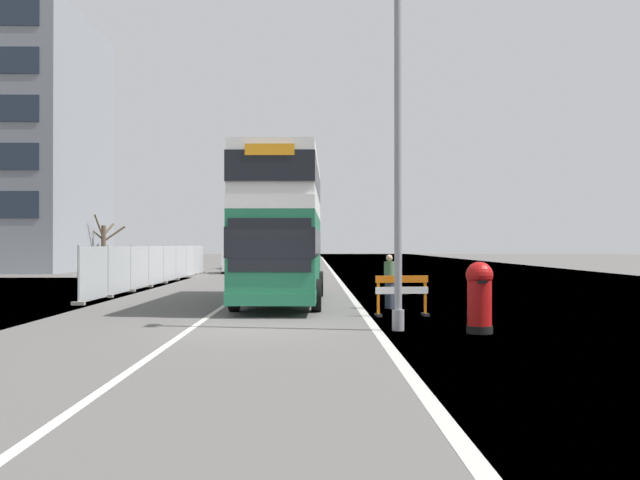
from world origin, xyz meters
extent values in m
cube|color=#565451|center=(0.00, 0.00, -0.05)|extent=(140.00, 280.00, 0.10)
cube|color=#B2AFA8|center=(3.01, 0.00, 0.00)|extent=(0.24, 196.00, 0.01)
cube|color=silver|center=(-1.49, 0.00, 0.00)|extent=(0.16, 168.00, 0.01)
cube|color=#1E6B47|center=(0.43, 7.80, 1.71)|extent=(2.78, 10.88, 2.71)
cube|color=white|center=(0.43, 7.80, 3.26)|extent=(2.78, 10.88, 0.40)
cube|color=white|center=(0.43, 7.80, 4.26)|extent=(2.75, 10.77, 1.59)
cube|color=black|center=(0.43, 7.80, 2.11)|extent=(2.81, 10.99, 0.87)
cube|color=black|center=(0.43, 7.80, 4.26)|extent=(2.79, 10.93, 0.87)
cube|color=black|center=(0.29, 2.38, 2.04)|extent=(2.31, 0.12, 1.49)
cube|color=orange|center=(0.29, 2.38, 4.69)|extent=(1.38, 0.09, 0.32)
cube|color=#1E6B47|center=(0.43, 7.80, 0.53)|extent=(2.81, 10.99, 0.36)
cylinder|color=black|center=(-0.91, 4.48, 0.50)|extent=(0.32, 1.01, 1.00)
cylinder|color=black|center=(1.60, 4.42, 0.50)|extent=(0.32, 1.01, 1.00)
cylinder|color=black|center=(-0.76, 10.81, 0.50)|extent=(0.32, 1.01, 1.00)
cylinder|color=black|center=(1.76, 10.75, 0.50)|extent=(0.32, 1.01, 1.00)
cylinder|color=gray|center=(3.52, -0.34, 4.21)|extent=(0.18, 0.18, 8.41)
cylinder|color=gray|center=(3.52, -0.34, 0.25)|extent=(0.29, 0.29, 0.50)
cylinder|color=black|center=(5.35, -0.87, 0.09)|extent=(0.60, 0.60, 0.18)
cylinder|color=#AD0F0F|center=(5.35, -0.87, 0.76)|extent=(0.56, 0.56, 1.17)
sphere|color=#AD0F0F|center=(5.35, -0.87, 1.35)|extent=(0.63, 0.63, 0.63)
cube|color=black|center=(5.35, -1.16, 1.21)|extent=(0.22, 0.03, 0.07)
cube|color=orange|center=(4.04, 3.04, 1.06)|extent=(1.53, 0.26, 0.20)
cube|color=white|center=(4.04, 3.04, 0.74)|extent=(1.53, 0.26, 0.20)
cube|color=orange|center=(3.36, 2.95, 0.53)|extent=(0.08, 0.08, 1.06)
cube|color=black|center=(3.36, 2.95, 0.04)|extent=(0.19, 0.45, 0.08)
cube|color=orange|center=(4.73, 3.12, 0.53)|extent=(0.08, 0.08, 1.06)
cube|color=black|center=(4.73, 3.12, 0.04)|extent=(0.19, 0.45, 0.08)
cube|color=#A8AAAD|center=(-6.45, 8.51, 1.02)|extent=(0.04, 3.26, 1.94)
cube|color=#A8AAAD|center=(-6.45, 11.91, 1.02)|extent=(0.04, 3.26, 1.94)
cube|color=#A8AAAD|center=(-6.45, 15.31, 1.02)|extent=(0.04, 3.26, 1.94)
cube|color=#A8AAAD|center=(-6.45, 18.71, 1.02)|extent=(0.04, 3.26, 1.94)
cube|color=#A8AAAD|center=(-6.45, 22.11, 1.02)|extent=(0.04, 3.26, 1.94)
cube|color=#A8AAAD|center=(-6.45, 25.51, 1.02)|extent=(0.04, 3.26, 1.94)
cube|color=#A8AAAD|center=(-6.45, 28.91, 1.02)|extent=(0.04, 3.26, 1.94)
cube|color=#A8AAAD|center=(-6.45, 32.31, 1.02)|extent=(0.04, 3.26, 1.94)
cylinder|color=#939699|center=(-6.45, 6.81, 1.02)|extent=(0.06, 0.06, 2.04)
cube|color=gray|center=(-6.45, 6.81, 0.06)|extent=(0.44, 0.20, 0.12)
cylinder|color=#939699|center=(-6.45, 10.21, 1.02)|extent=(0.06, 0.06, 2.04)
cube|color=gray|center=(-6.45, 10.21, 0.06)|extent=(0.44, 0.20, 0.12)
cylinder|color=#939699|center=(-6.45, 13.61, 1.02)|extent=(0.06, 0.06, 2.04)
cube|color=gray|center=(-6.45, 13.61, 0.06)|extent=(0.44, 0.20, 0.12)
cylinder|color=#939699|center=(-6.45, 17.01, 1.02)|extent=(0.06, 0.06, 2.04)
cube|color=gray|center=(-6.45, 17.01, 0.06)|extent=(0.44, 0.20, 0.12)
cylinder|color=#939699|center=(-6.45, 20.41, 1.02)|extent=(0.06, 0.06, 2.04)
cube|color=gray|center=(-6.45, 20.41, 0.06)|extent=(0.44, 0.20, 0.12)
cylinder|color=#939699|center=(-6.45, 23.81, 1.02)|extent=(0.06, 0.06, 2.04)
cube|color=gray|center=(-6.45, 23.81, 0.06)|extent=(0.44, 0.20, 0.12)
cylinder|color=#939699|center=(-6.45, 27.21, 1.02)|extent=(0.06, 0.06, 2.04)
cube|color=gray|center=(-6.45, 27.21, 0.06)|extent=(0.44, 0.20, 0.12)
cylinder|color=#939699|center=(-6.45, 30.61, 1.02)|extent=(0.06, 0.06, 2.04)
cube|color=gray|center=(-6.45, 30.61, 0.06)|extent=(0.44, 0.20, 0.12)
cylinder|color=#939699|center=(-6.45, 34.01, 1.02)|extent=(0.06, 0.06, 2.04)
cube|color=gray|center=(-6.45, 34.01, 0.06)|extent=(0.44, 0.20, 0.12)
cube|color=gray|center=(-0.04, 24.27, 0.78)|extent=(1.85, 3.97, 1.21)
cube|color=black|center=(-0.04, 24.27, 1.71)|extent=(1.70, 2.19, 0.64)
cylinder|color=black|center=(0.89, 25.50, 0.30)|extent=(0.20, 0.60, 0.60)
cylinder|color=black|center=(-0.97, 25.50, 0.30)|extent=(0.20, 0.60, 0.60)
cylinder|color=black|center=(0.89, 23.04, 0.30)|extent=(0.20, 0.60, 0.60)
cylinder|color=black|center=(-0.97, 23.04, 0.30)|extent=(0.20, 0.60, 0.60)
cube|color=silver|center=(-3.92, 33.72, 0.79)|extent=(1.77, 4.21, 1.22)
cube|color=black|center=(-3.92, 33.72, 1.74)|extent=(1.63, 2.31, 0.68)
cylinder|color=black|center=(-3.04, 35.03, 0.30)|extent=(0.20, 0.60, 0.60)
cylinder|color=black|center=(-4.81, 35.03, 0.30)|extent=(0.20, 0.60, 0.60)
cylinder|color=black|center=(-3.04, 32.42, 0.30)|extent=(0.20, 0.60, 0.60)
cylinder|color=black|center=(-4.81, 32.42, 0.30)|extent=(0.20, 0.60, 0.60)
cube|color=silver|center=(-4.60, 43.28, 0.75)|extent=(1.74, 3.95, 1.14)
cube|color=black|center=(-4.60, 43.28, 1.66)|extent=(1.60, 2.17, 0.67)
cylinder|color=black|center=(-3.73, 44.51, 0.30)|extent=(0.20, 0.60, 0.60)
cylinder|color=black|center=(-5.47, 44.51, 0.30)|extent=(0.20, 0.60, 0.60)
cylinder|color=black|center=(-3.73, 42.06, 0.30)|extent=(0.20, 0.60, 0.60)
cylinder|color=black|center=(-5.47, 42.06, 0.30)|extent=(0.20, 0.60, 0.60)
cylinder|color=#4C3D2D|center=(-15.60, 40.67, 1.81)|extent=(0.37, 0.37, 3.62)
cylinder|color=#4C3D2D|center=(-14.80, 40.91, 2.94)|extent=(1.75, 0.66, 1.35)
cylinder|color=#4C3D2D|center=(-15.43, 41.45, 3.30)|extent=(0.54, 1.69, 1.12)
cylinder|color=#4C3D2D|center=(-16.11, 40.81, 2.84)|extent=(1.12, 0.44, 0.92)
cylinder|color=#4C3D2D|center=(-15.77, 40.02, 3.50)|extent=(0.49, 1.44, 1.99)
cylinder|color=#2D3342|center=(3.95, 5.44, 0.42)|extent=(0.29, 0.29, 0.84)
cylinder|color=#51704C|center=(3.95, 5.44, 1.18)|extent=(0.34, 0.34, 0.67)
sphere|color=tan|center=(3.95, 5.44, 1.62)|extent=(0.22, 0.22, 0.22)
camera|label=1|loc=(1.47, -17.15, 2.05)|focal=39.63mm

